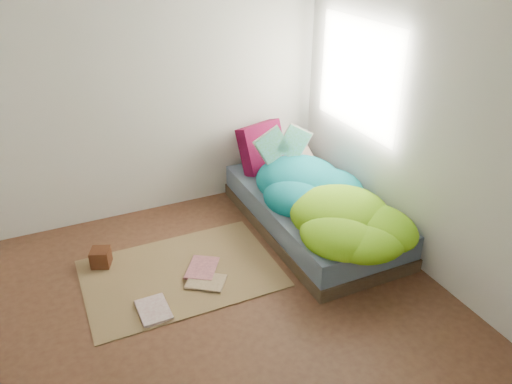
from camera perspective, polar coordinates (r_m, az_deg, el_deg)
ground at (r=3.97m, az=-4.02°, el=-13.17°), size 3.50×3.50×0.00m
room_walls at (r=3.15m, az=-4.85°, el=9.74°), size 3.54×3.54×2.62m
bed at (r=4.83m, az=6.37°, el=-2.40°), size 1.00×2.00×0.34m
duvet at (r=4.50m, az=8.01°, el=0.04°), size 0.96×1.84×0.34m
rug at (r=4.34m, az=-8.56°, el=-9.17°), size 1.60×1.10×0.01m
pillow_floral at (r=5.35m, az=2.90°, el=3.88°), size 0.71×0.52×0.14m
pillow_magenta at (r=5.18m, az=0.70°, el=5.15°), size 0.51×0.29×0.49m
open_book at (r=4.85m, az=3.22°, el=6.56°), size 0.49×0.14×0.30m
wooden_box at (r=4.53m, az=-17.31°, el=-7.14°), size 0.20×0.20×0.16m
floor_book_a at (r=3.97m, az=-13.24°, el=-13.46°), size 0.23×0.32×0.02m
floor_book_b at (r=4.36m, az=-7.72°, el=-8.50°), size 0.38×0.40×0.03m
floor_book_c at (r=4.11m, az=-6.16°, el=-11.13°), size 0.38×0.36×0.02m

